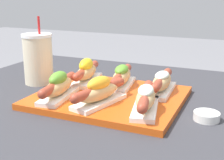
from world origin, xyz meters
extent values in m
cube|color=#CC4C14|center=(-0.05, -0.04, 0.69)|extent=(0.42, 0.36, 0.02)
cube|color=white|center=(-0.17, -0.12, 0.71)|extent=(0.08, 0.18, 0.01)
ellipsoid|color=tan|center=(-0.17, -0.12, 0.74)|extent=(0.07, 0.16, 0.04)
cylinder|color=#9E3D28|center=(-0.17, -0.12, 0.74)|extent=(0.05, 0.19, 0.03)
sphere|color=#9E3D28|center=(-0.16, -0.21, 0.74)|extent=(0.03, 0.03, 0.03)
sphere|color=#9E3D28|center=(-0.18, -0.03, 0.74)|extent=(0.03, 0.03, 0.03)
ellipsoid|color=#5B992D|center=(-0.17, -0.12, 0.76)|extent=(0.05, 0.09, 0.04)
cube|color=white|center=(-0.04, -0.12, 0.71)|extent=(0.10, 0.18, 0.01)
ellipsoid|color=tan|center=(-0.04, -0.12, 0.74)|extent=(0.08, 0.16, 0.04)
cylinder|color=#9E3D28|center=(-0.04, -0.12, 0.74)|extent=(0.07, 0.19, 0.03)
sphere|color=#9E3D28|center=(-0.06, -0.21, 0.74)|extent=(0.03, 0.03, 0.03)
sphere|color=#9E3D28|center=(-0.02, -0.03, 0.74)|extent=(0.03, 0.03, 0.03)
ellipsoid|color=gold|center=(-0.04, -0.12, 0.76)|extent=(0.06, 0.09, 0.04)
cube|color=white|center=(0.09, -0.11, 0.71)|extent=(0.10, 0.18, 0.01)
ellipsoid|color=tan|center=(0.09, -0.11, 0.74)|extent=(0.08, 0.16, 0.04)
cylinder|color=#9E3D28|center=(0.09, -0.11, 0.74)|extent=(0.07, 0.19, 0.03)
sphere|color=#9E3D28|center=(0.11, -0.21, 0.74)|extent=(0.03, 0.03, 0.03)
sphere|color=#9E3D28|center=(0.07, -0.02, 0.74)|extent=(0.03, 0.03, 0.03)
ellipsoid|color=silver|center=(0.09, -0.11, 0.76)|extent=(0.06, 0.09, 0.02)
cube|color=white|center=(-0.17, 0.05, 0.71)|extent=(0.09, 0.18, 0.01)
ellipsoid|color=tan|center=(-0.17, 0.05, 0.74)|extent=(0.07, 0.16, 0.04)
cylinder|color=#9E3D28|center=(-0.17, 0.05, 0.74)|extent=(0.06, 0.19, 0.03)
sphere|color=#9E3D28|center=(-0.16, -0.04, 0.74)|extent=(0.03, 0.03, 0.03)
sphere|color=#9E3D28|center=(-0.19, 0.15, 0.74)|extent=(0.03, 0.03, 0.03)
ellipsoid|color=yellow|center=(-0.17, 0.05, 0.76)|extent=(0.05, 0.09, 0.04)
cube|color=white|center=(-0.04, 0.05, 0.71)|extent=(0.09, 0.18, 0.01)
ellipsoid|color=tan|center=(-0.04, 0.05, 0.74)|extent=(0.07, 0.16, 0.04)
cylinder|color=#9E3D28|center=(-0.04, 0.05, 0.74)|extent=(0.06, 0.19, 0.03)
sphere|color=#9E3D28|center=(-0.03, -0.04, 0.74)|extent=(0.03, 0.03, 0.03)
sphere|color=#9E3D28|center=(-0.06, 0.15, 0.74)|extent=(0.03, 0.03, 0.03)
ellipsoid|color=#5B992D|center=(-0.04, 0.05, 0.76)|extent=(0.05, 0.09, 0.03)
cube|color=white|center=(0.09, 0.05, 0.71)|extent=(0.07, 0.18, 0.01)
ellipsoid|color=tan|center=(0.09, 0.05, 0.74)|extent=(0.06, 0.16, 0.04)
cylinder|color=#9E3D28|center=(0.09, 0.05, 0.74)|extent=(0.04, 0.19, 0.03)
sphere|color=#9E3D28|center=(0.10, -0.05, 0.74)|extent=(0.03, 0.03, 0.03)
sphere|color=#9E3D28|center=(0.09, 0.14, 0.74)|extent=(0.03, 0.03, 0.03)
ellipsoid|color=silver|center=(0.09, 0.05, 0.76)|extent=(0.04, 0.09, 0.02)
cylinder|color=silver|center=(0.24, -0.07, 0.70)|extent=(0.07, 0.07, 0.02)
cylinder|color=beige|center=(0.24, -0.07, 0.70)|extent=(0.05, 0.05, 0.01)
cylinder|color=beige|center=(-0.35, 0.03, 0.77)|extent=(0.10, 0.10, 0.16)
cylinder|color=white|center=(-0.35, 0.03, 0.85)|extent=(0.10, 0.10, 0.01)
cylinder|color=red|center=(-0.34, 0.03, 0.89)|extent=(0.01, 0.01, 0.06)
camera|label=1|loc=(0.32, -0.84, 1.00)|focal=50.00mm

